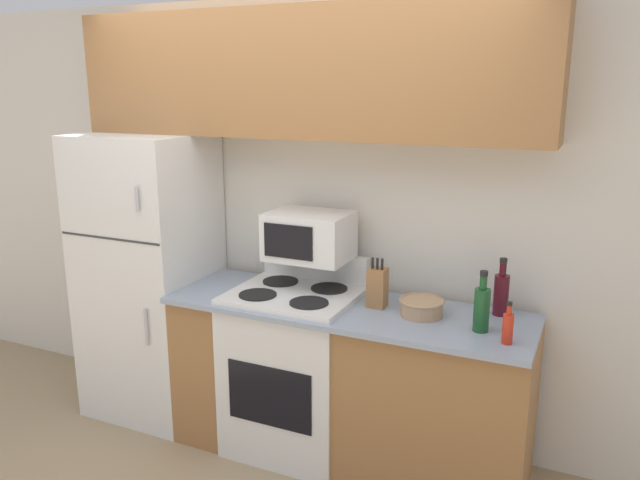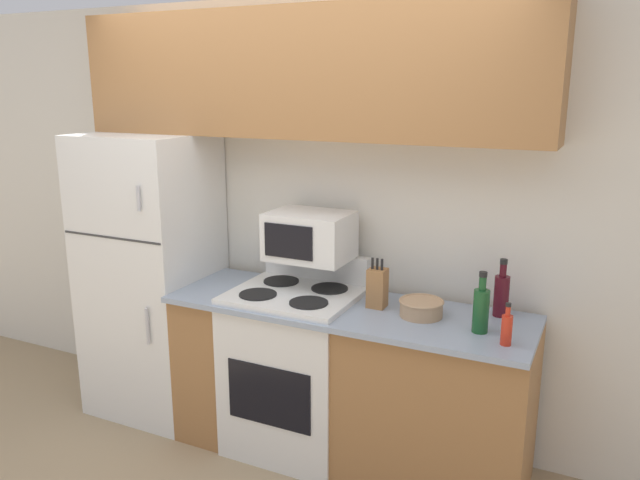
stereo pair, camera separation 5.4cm
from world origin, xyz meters
TOP-DOWN VIEW (x-y plane):
  - ground_plane at (0.00, 0.00)m, footprint 12.00×12.00m
  - wall_back at (0.00, 0.67)m, footprint 8.00×0.05m
  - lower_cabinets at (0.37, 0.30)m, footprint 1.97×0.64m
  - refrigerator at (-0.98, 0.32)m, footprint 0.74×0.66m
  - upper_cabinets at (0.00, 0.48)m, footprint 2.71×0.33m
  - stove at (0.05, 0.29)m, footprint 0.69×0.62m
  - microwave at (0.09, 0.41)m, footprint 0.45×0.34m
  - knife_block at (0.52, 0.34)m, footprint 0.09×0.09m
  - bowl at (0.77, 0.31)m, footprint 0.23×0.23m
  - bottle_wine_green at (1.09, 0.23)m, footprint 0.08×0.08m
  - bottle_hot_sauce at (1.22, 0.13)m, footprint 0.05×0.05m
  - bottle_wine_red at (1.14, 0.49)m, footprint 0.08×0.08m

SIDE VIEW (x-z plane):
  - ground_plane at x=0.00m, z-range 0.00..0.00m
  - lower_cabinets at x=0.37m, z-range 0.00..0.91m
  - stove at x=0.05m, z-range -0.06..1.04m
  - refrigerator at x=-0.98m, z-range 0.00..1.78m
  - bowl at x=0.77m, z-range 0.92..1.00m
  - bottle_hot_sauce at x=1.22m, z-range 0.89..1.09m
  - knife_block at x=0.52m, z-range 0.89..1.16m
  - bottle_wine_green at x=1.09m, z-range 0.88..1.18m
  - bottle_wine_red at x=1.14m, z-range 0.88..1.18m
  - microwave at x=0.09m, z-range 1.11..1.37m
  - wall_back at x=0.00m, z-range 0.00..2.55m
  - upper_cabinets at x=0.00m, z-range 1.78..2.46m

